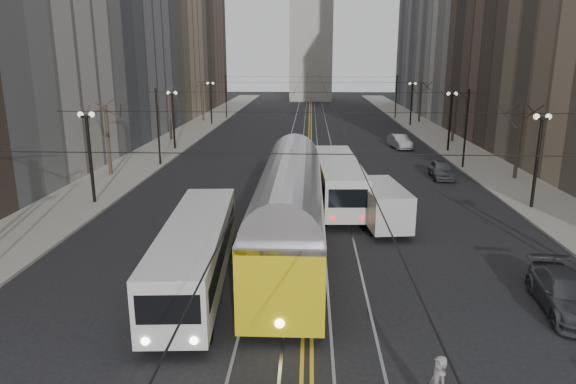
# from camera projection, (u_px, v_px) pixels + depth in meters

# --- Properties ---
(ground) EXTENTS (260.00, 260.00, 0.00)m
(ground) POSITION_uv_depth(u_px,v_px,m) (307.00, 381.00, 14.82)
(ground) COLOR black
(ground) RESTS_ON ground
(sidewalk_left) EXTENTS (5.00, 140.00, 0.15)m
(sidewalk_left) POSITION_uv_depth(u_px,v_px,m) (179.00, 138.00, 58.92)
(sidewalk_left) COLOR gray
(sidewalk_left) RESTS_ON ground
(sidewalk_right) EXTENTS (5.00, 140.00, 0.15)m
(sidewalk_right) POSITION_uv_depth(u_px,v_px,m) (443.00, 140.00, 57.66)
(sidewalk_right) COLOR gray
(sidewalk_right) RESTS_ON ground
(streetcar_rails) EXTENTS (4.80, 130.00, 0.02)m
(streetcar_rails) POSITION_uv_depth(u_px,v_px,m) (310.00, 140.00, 58.31)
(streetcar_rails) COLOR gray
(streetcar_rails) RESTS_ON ground
(centre_lines) EXTENTS (0.42, 130.00, 0.01)m
(centre_lines) POSITION_uv_depth(u_px,v_px,m) (310.00, 140.00, 58.30)
(centre_lines) COLOR gold
(centre_lines) RESTS_ON ground
(lamp_posts) EXTENTS (27.60, 57.20, 5.60)m
(lamp_posts) POSITION_uv_depth(u_px,v_px,m) (310.00, 137.00, 41.89)
(lamp_posts) COLOR black
(lamp_posts) RESTS_ON ground
(street_trees) EXTENTS (31.68, 53.28, 5.60)m
(street_trees) POSITION_uv_depth(u_px,v_px,m) (310.00, 127.00, 48.17)
(street_trees) COLOR #382D23
(street_trees) RESTS_ON ground
(trolley_wires) EXTENTS (25.96, 120.00, 6.60)m
(trolley_wires) POSITION_uv_depth(u_px,v_px,m) (310.00, 117.00, 47.52)
(trolley_wires) COLOR black
(trolley_wires) RESTS_ON ground
(transit_bus) EXTENTS (3.02, 11.07, 2.73)m
(transit_bus) POSITION_uv_depth(u_px,v_px,m) (196.00, 255.00, 20.59)
(transit_bus) COLOR silver
(transit_bus) RESTS_ON ground
(streetcar) EXTENTS (2.88, 15.48, 3.65)m
(streetcar) POSITION_uv_depth(u_px,v_px,m) (290.00, 221.00, 23.52)
(streetcar) COLOR gold
(streetcar) RESTS_ON ground
(rear_bus) EXTENTS (2.88, 11.12, 2.88)m
(rear_bus) POSITION_uv_depth(u_px,v_px,m) (338.00, 183.00, 32.30)
(rear_bus) COLOR silver
(rear_bus) RESTS_ON ground
(cargo_van) EXTENTS (2.67, 5.51, 2.35)m
(cargo_van) POSITION_uv_depth(u_px,v_px,m) (382.00, 207.00, 28.02)
(cargo_van) COLOR silver
(cargo_van) RESTS_ON ground
(sedan_grey) EXTENTS (1.85, 4.07, 1.36)m
(sedan_grey) POSITION_uv_depth(u_px,v_px,m) (441.00, 170.00, 39.70)
(sedan_grey) COLOR #46494E
(sedan_grey) RESTS_ON ground
(sedan_silver) EXTENTS (2.17, 4.47, 1.41)m
(sedan_silver) POSITION_uv_depth(u_px,v_px,m) (400.00, 142.00, 52.80)
(sedan_silver) COLOR #94979B
(sedan_silver) RESTS_ON ground
(sedan_parked) EXTENTS (2.41, 4.87, 1.36)m
(sedan_parked) POSITION_uv_depth(u_px,v_px,m) (566.00, 293.00, 18.83)
(sedan_parked) COLOR #393B40
(sedan_parked) RESTS_ON ground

